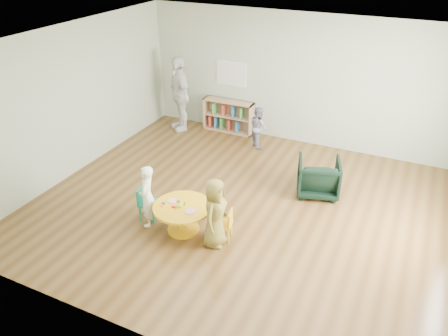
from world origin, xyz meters
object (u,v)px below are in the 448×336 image
activity_table (183,214)px  armchair (318,177)px  toddler (259,127)px  kid_chair_left (147,202)px  adult_caretaker (179,94)px  child_right (215,213)px  kid_chair_right (225,224)px  bookshelf (228,116)px  child_left (147,196)px

activity_table → armchair: size_ratio=1.24×
toddler → activity_table: bearing=135.3°
kid_chair_left → adult_caretaker: (-1.36, 3.41, 0.57)m
child_right → kid_chair_right: bearing=-29.5°
kid_chair_right → bookshelf: size_ratio=0.42×
activity_table → child_left: child_left is taller
bookshelf → toddler: (0.95, -0.50, 0.09)m
bookshelf → armchair: 3.22m
kid_chair_right → toddler: bearing=0.5°
kid_chair_left → child_right: child_right is taller
kid_chair_left → toddler: bearing=161.2°
bookshelf → child_left: size_ratio=1.14×
kid_chair_left → armchair: size_ratio=0.76×
activity_table → toddler: (-0.04, 3.36, 0.14)m
bookshelf → child_left: child_left is taller
activity_table → toddler: size_ratio=1.01×
bookshelf → adult_caretaker: size_ratio=0.69×
activity_table → toddler: bearing=90.8°
activity_table → armchair: armchair is taller
kid_chair_left → toddler: (0.67, 3.30, 0.15)m
activity_table → kid_chair_left: 0.72m
bookshelf → child_left: bearing=-84.1°
child_left → toddler: bearing=153.0°
kid_chair_right → child_left: bearing=86.2°
activity_table → kid_chair_left: size_ratio=1.64×
toddler → adult_caretaker: size_ratio=0.52×
activity_table → adult_caretaker: size_ratio=0.53×
kid_chair_left → adult_caretaker: bearing=-165.7°
kid_chair_left → toddler: 3.37m
child_left → child_right: 1.19m
kid_chair_left → kid_chair_right: (1.40, 0.05, -0.03)m
child_left → child_right: size_ratio=0.94×
kid_chair_right → toddler: toddler is taller
kid_chair_right → bookshelf: bearing=12.0°
child_left → kid_chair_right: bearing=80.3°
kid_chair_left → child_left: bearing=34.0°
kid_chair_right → bookshelf: 4.12m
toddler → adult_caretaker: bearing=41.4°
bookshelf → armchair: bearing=-35.2°
child_right → toddler: size_ratio=1.22×
kid_chair_left → bookshelf: 3.81m
kid_chair_right → child_right: child_right is taller
kid_chair_right → adult_caretaker: adult_caretaker is taller
activity_table → child_right: bearing=-7.0°
bookshelf → kid_chair_right: bearing=-65.8°
child_right → adult_caretaker: 4.45m
activity_table → adult_caretaker: 4.08m
kid_chair_right → child_right: 0.35m
kid_chair_left → child_right: (1.32, -0.14, 0.26)m
activity_table → bookshelf: bearing=104.4°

